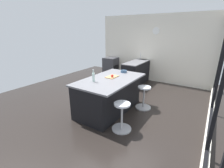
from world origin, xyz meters
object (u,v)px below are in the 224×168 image
(kitchen_island, at_px, (109,94))
(apple_red, at_px, (112,76))
(oven_range, at_px, (111,67))
(water_bottle, at_px, (93,77))
(fruit_bowl, at_px, (124,71))
(cutting_board, at_px, (112,77))
(stool_by_window, at_px, (144,98))
(stool_middle, at_px, (122,117))

(kitchen_island, height_order, apple_red, apple_red)
(oven_range, bearing_deg, water_bottle, 27.05)
(fruit_bowl, bearing_deg, cutting_board, -2.70)
(water_bottle, height_order, fruit_bowl, water_bottle)
(cutting_board, bearing_deg, fruit_bowl, 177.30)
(apple_red, xyz_separation_m, water_bottle, (0.53, -0.21, 0.07))
(oven_range, xyz_separation_m, water_bottle, (3.44, 1.75, 0.60))
(fruit_bowl, bearing_deg, oven_range, -139.13)
(oven_range, distance_m, stool_by_window, 3.58)
(apple_red, height_order, fruit_bowl, apple_red)
(oven_range, bearing_deg, fruit_bowl, 40.87)
(stool_middle, bearing_deg, oven_range, -143.58)
(apple_red, bearing_deg, stool_middle, 45.00)
(kitchen_island, distance_m, apple_red, 0.52)
(stool_by_window, bearing_deg, cutting_board, -58.48)
(cutting_board, bearing_deg, kitchen_island, 1.46)
(oven_range, relative_size, water_bottle, 2.83)
(stool_middle, bearing_deg, stool_by_window, 180.00)
(water_bottle, xyz_separation_m, fruit_bowl, (-1.20, 0.18, -0.08))
(apple_red, bearing_deg, water_bottle, -21.38)
(cutting_board, bearing_deg, apple_red, 35.57)
(stool_middle, xyz_separation_m, water_bottle, (-0.19, -0.92, 0.74))
(cutting_board, distance_m, water_bottle, 0.63)
(stool_by_window, xyz_separation_m, cutting_board, (0.47, -0.77, 0.62))
(water_bottle, bearing_deg, fruit_bowl, 171.29)
(cutting_board, bearing_deg, stool_by_window, 121.52)
(apple_red, bearing_deg, fruit_bowl, -178.09)
(oven_range, xyz_separation_m, fruit_bowl, (2.24, 1.94, 0.51))
(cutting_board, relative_size, water_bottle, 1.15)
(oven_range, distance_m, fruit_bowl, 3.01)
(oven_range, relative_size, cutting_board, 2.46)
(kitchen_island, xyz_separation_m, fruit_bowl, (-0.76, 0.02, 0.49))
(kitchen_island, relative_size, cutting_board, 5.53)
(oven_range, bearing_deg, kitchen_island, 32.55)
(cutting_board, height_order, water_bottle, water_bottle)
(oven_range, height_order, water_bottle, water_bottle)
(water_bottle, bearing_deg, oven_range, -152.95)
(water_bottle, bearing_deg, stool_by_window, 139.19)
(kitchen_island, bearing_deg, fruit_bowl, 178.17)
(stool_by_window, bearing_deg, water_bottle, -40.81)
(oven_range, height_order, fruit_bowl, fruit_bowl)
(kitchen_island, xyz_separation_m, apple_red, (-0.09, 0.05, 0.51))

